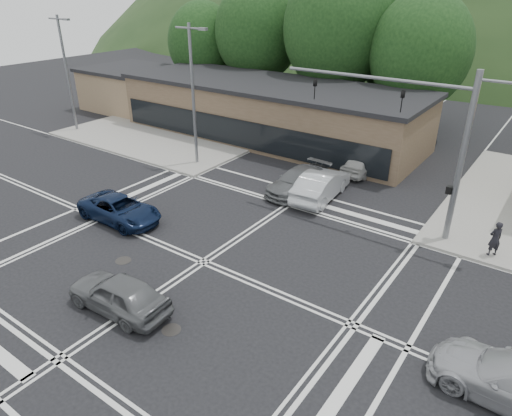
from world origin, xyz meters
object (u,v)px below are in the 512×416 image
Objects in this scene: car_queue_a at (321,185)px; car_queue_b at (363,163)px; car_blue_west at (120,209)px; car_grey_center at (119,294)px; pedestrian at (495,239)px; car_northbound at (298,181)px.

car_queue_a is 5.02m from car_queue_b.
car_queue_b is at bearing -29.92° from car_blue_west.
car_queue_b is at bearing 171.38° from car_grey_center.
car_grey_center is 16.15m from pedestrian.
car_northbound is at bearing -49.68° from pedestrian.
car_queue_a is 9.39m from pedestrian.
pedestrian is at bearing -66.77° from car_blue_west.
pedestrian is (9.31, -1.18, 0.17)m from car_queue_a.
car_queue_a is 1.03× the size of car_northbound.
car_grey_center is 13.36m from car_queue_a.
car_blue_west is 1.10× the size of car_grey_center.
car_queue_b is (1.76, 18.29, -0.05)m from car_grey_center.
car_northbound is at bearing -34.34° from car_blue_west.
car_queue_b is 10.86m from pedestrian.
car_queue_b is (0.39, 5.00, -0.13)m from car_queue_a.
car_queue_a is (7.14, 8.50, 0.16)m from car_blue_west.
car_queue_a is at bearing 87.54° from car_queue_b.
car_queue_a reaches higher than car_queue_b.
car_blue_west is at bearing 45.38° from car_queue_a.
pedestrian is (16.45, 7.32, 0.33)m from car_blue_west.
car_grey_center reaches higher than car_queue_b.
car_blue_west is 2.83× the size of pedestrian.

